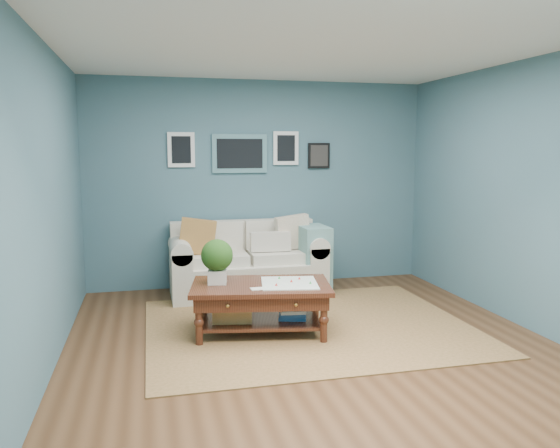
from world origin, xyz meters
name	(u,v)px	position (x,y,z in m)	size (l,w,h in m)	color
room_shell	(314,200)	(0.00, 0.06, 1.36)	(5.00, 5.02, 2.70)	brown
area_rug	(308,326)	(0.11, 0.58, 0.01)	(3.25, 2.60, 0.01)	brown
loveseat	(253,261)	(-0.19, 2.03, 0.41)	(1.94, 0.88, 1.00)	#EFE8CE
coffee_table	(254,292)	(-0.47, 0.51, 0.42)	(1.46, 1.01, 0.94)	#36170D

